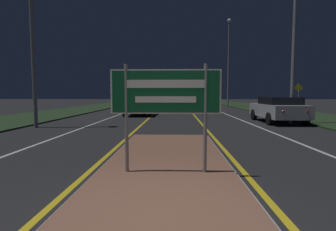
% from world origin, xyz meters
% --- Properties ---
extents(ground_plane, '(160.00, 160.00, 0.00)m').
position_xyz_m(ground_plane, '(0.00, 0.00, 0.00)').
color(ground_plane, '#232326').
extents(median_island, '(2.78, 9.33, 0.10)m').
position_xyz_m(median_island, '(0.00, 1.97, 0.04)').
color(median_island, '#999993').
rests_on(median_island, ground_plane).
extents(verge_left, '(5.00, 100.00, 0.08)m').
position_xyz_m(verge_left, '(-9.50, 20.00, 0.04)').
color(verge_left, '#23381E').
rests_on(verge_left, ground_plane).
extents(verge_right, '(5.00, 100.00, 0.08)m').
position_xyz_m(verge_right, '(9.50, 20.00, 0.04)').
color(verge_right, '#23381E').
rests_on(verge_right, ground_plane).
extents(centre_line_yellow_left, '(0.12, 70.00, 0.01)m').
position_xyz_m(centre_line_yellow_left, '(-1.58, 25.00, 0.00)').
color(centre_line_yellow_left, gold).
rests_on(centre_line_yellow_left, ground_plane).
extents(centre_line_yellow_right, '(0.12, 70.00, 0.01)m').
position_xyz_m(centre_line_yellow_right, '(1.58, 25.00, 0.00)').
color(centre_line_yellow_right, gold).
rests_on(centre_line_yellow_right, ground_plane).
extents(lane_line_white_left, '(0.12, 70.00, 0.01)m').
position_xyz_m(lane_line_white_left, '(-4.20, 25.00, 0.00)').
color(lane_line_white_left, silver).
rests_on(lane_line_white_left, ground_plane).
extents(lane_line_white_right, '(0.12, 70.00, 0.01)m').
position_xyz_m(lane_line_white_right, '(4.20, 25.00, 0.00)').
color(lane_line_white_right, silver).
rests_on(lane_line_white_right, ground_plane).
extents(edge_line_white_left, '(0.10, 70.00, 0.01)m').
position_xyz_m(edge_line_white_left, '(-7.20, 25.00, 0.00)').
color(edge_line_white_left, silver).
rests_on(edge_line_white_left, ground_plane).
extents(edge_line_white_right, '(0.10, 70.00, 0.01)m').
position_xyz_m(edge_line_white_right, '(7.20, 25.00, 0.00)').
color(edge_line_white_right, silver).
rests_on(edge_line_white_right, ground_plane).
extents(highway_sign, '(2.07, 0.07, 2.05)m').
position_xyz_m(highway_sign, '(0.00, 1.96, 1.54)').
color(highway_sign, gray).
rests_on(highway_sign, median_island).
extents(streetlight_right_near, '(0.60, 0.60, 8.96)m').
position_xyz_m(streetlight_right_near, '(6.22, 10.84, 6.17)').
color(streetlight_right_near, gray).
rests_on(streetlight_right_near, ground_plane).
extents(streetlight_right_far, '(0.46, 0.46, 10.62)m').
position_xyz_m(streetlight_right_far, '(6.59, 29.48, 6.35)').
color(streetlight_right_far, gray).
rests_on(streetlight_right_far, ground_plane).
extents(car_receding_0, '(2.02, 4.45, 1.42)m').
position_xyz_m(car_receding_0, '(5.91, 11.86, 0.77)').
color(car_receding_0, '#B7B7BC').
rests_on(car_receding_0, ground_plane).
extents(car_receding_1, '(1.87, 4.52, 1.43)m').
position_xyz_m(car_receding_1, '(2.32, 20.70, 0.75)').
color(car_receding_1, black).
rests_on(car_receding_1, ground_plane).
extents(car_approaching_0, '(1.99, 4.23, 1.37)m').
position_xyz_m(car_approaching_0, '(-2.53, 16.71, 0.73)').
color(car_approaching_0, '#B7B7BC').
rests_on(car_approaching_0, ground_plane).
extents(car_approaching_1, '(1.85, 4.71, 1.35)m').
position_xyz_m(car_approaching_1, '(-2.41, 27.78, 0.74)').
color(car_approaching_1, '#4C514C').
rests_on(car_approaching_1, ground_plane).
extents(warning_sign, '(0.60, 0.06, 2.23)m').
position_xyz_m(warning_sign, '(8.65, 15.37, 1.43)').
color(warning_sign, gray).
rests_on(warning_sign, verge_right).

